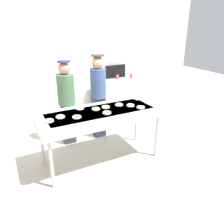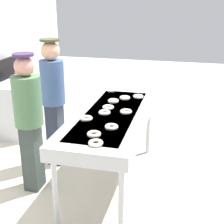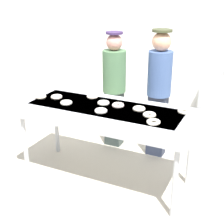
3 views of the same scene
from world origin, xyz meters
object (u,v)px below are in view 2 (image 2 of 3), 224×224
object	(u,v)px
sugar_donut_10	(108,107)
fryer_conveyor	(111,119)
paper_cup_1	(31,70)
menu_display	(9,68)
sugar_donut_1	(112,90)
worker_baker	(53,96)
sugar_donut_9	(138,96)
worker_assistant	(29,116)
sugar_donut_2	(125,98)
sugar_donut_6	(111,127)
sugar_donut_5	(86,118)
paper_cup_0	(17,75)
sugar_donut_0	(96,143)
sugar_donut_4	(94,134)
sugar_donut_7	(126,112)
sugar_donut_3	(105,112)
prep_counter	(24,103)
sugar_donut_8	(113,101)

from	to	relation	value
sugar_donut_10	fryer_conveyor	bearing A→B (deg)	-152.28
paper_cup_1	menu_display	distance (m)	0.44
sugar_donut_1	worker_baker	bearing A→B (deg)	126.48
sugar_donut_9	worker_assistant	world-z (taller)	worker_assistant
sugar_donut_2	worker_baker	size ratio (longest dim) A/B	0.08
fryer_conveyor	sugar_donut_6	bearing A→B (deg)	-165.41
sugar_donut_5	sugar_donut_6	size ratio (longest dim) A/B	1.00
paper_cup_0	sugar_donut_0	bearing A→B (deg)	-137.48
sugar_donut_4	worker_baker	size ratio (longest dim) A/B	0.08
sugar_donut_6	sugar_donut_7	distance (m)	0.48
sugar_donut_3	worker_assistant	distance (m)	0.87
sugar_donut_3	paper_cup_0	xyz separation A→B (m)	(1.46, 1.94, -0.02)
sugar_donut_2	sugar_donut_6	bearing A→B (deg)	-176.31
paper_cup_1	sugar_donut_3	bearing A→B (deg)	-134.54
fryer_conveyor	sugar_donut_7	size ratio (longest dim) A/B	14.87
worker_baker	sugar_donut_2	bearing A→B (deg)	100.06
prep_counter	menu_display	xyz separation A→B (m)	(-0.00, 0.23, 0.62)
paper_cup_1	sugar_donut_8	bearing A→B (deg)	-126.89
fryer_conveyor	sugar_donut_5	distance (m)	0.37
sugar_donut_3	menu_display	world-z (taller)	menu_display
sugar_donut_2	sugar_donut_9	bearing A→B (deg)	-58.43
sugar_donut_6	worker_baker	bearing A→B (deg)	51.15
sugar_donut_6	sugar_donut_7	xyz separation A→B (m)	(0.48, -0.05, 0.00)
sugar_donut_4	sugar_donut_9	world-z (taller)	same
sugar_donut_6	menu_display	xyz separation A→B (m)	(1.88, 2.28, 0.10)
sugar_donut_0	sugar_donut_1	distance (m)	1.72
fryer_conveyor	sugar_donut_9	size ratio (longest dim) A/B	14.87
sugar_donut_5	sugar_donut_10	distance (m)	0.43
fryer_conveyor	sugar_donut_2	bearing A→B (deg)	-5.45
prep_counter	sugar_donut_7	bearing A→B (deg)	-123.58
paper_cup_1	sugar_donut_10	bearing A→B (deg)	-131.60
sugar_donut_3	prep_counter	bearing A→B (deg)	51.54
sugar_donut_9	fryer_conveyor	bearing A→B (deg)	161.67
worker_assistant	sugar_donut_7	bearing A→B (deg)	106.67
sugar_donut_5	sugar_donut_1	bearing A→B (deg)	-0.36
worker_assistant	paper_cup_0	xyz separation A→B (m)	(1.71, 1.11, 0.01)
sugar_donut_1	menu_display	xyz separation A→B (m)	(0.58, 1.96, 0.10)
prep_counter	worker_baker	bearing A→B (deg)	-135.56
worker_baker	prep_counter	bearing A→B (deg)	-137.29
sugar_donut_2	menu_display	xyz separation A→B (m)	(0.88, 2.22, 0.10)
sugar_donut_1	paper_cup_0	world-z (taller)	paper_cup_0
sugar_donut_8	prep_counter	size ratio (longest dim) A/B	0.10
sugar_donut_4	worker_assistant	xyz separation A→B (m)	(0.36, 0.89, -0.03)
sugar_donut_8	paper_cup_0	bearing A→B (deg)	62.25
sugar_donut_1	worker_baker	distance (m)	0.84
sugar_donut_4	paper_cup_0	world-z (taller)	paper_cup_0
sugar_donut_9	sugar_donut_10	distance (m)	0.59
paper_cup_0	sugar_donut_6	bearing A→B (deg)	-131.14
fryer_conveyor	worker_assistant	bearing A→B (deg)	108.95
sugar_donut_10	paper_cup_1	xyz separation A→B (m)	(1.66, 1.87, -0.02)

